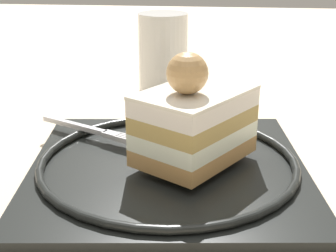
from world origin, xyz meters
TOP-DOWN VIEW (x-y plane):
  - ground_plane at (0.00, 0.00)m, footprint 2.40×2.40m
  - dessert_plate at (-0.01, 0.03)m, footprint 0.27×0.27m
  - cake_slice at (-0.01, 0.01)m, footprint 0.12×0.11m
  - fork at (0.04, 0.11)m, footprint 0.06×0.11m
  - drink_glass_far at (0.26, 0.07)m, footprint 0.07×0.07m

SIDE VIEW (x-z plane):
  - ground_plane at x=0.00m, z-range 0.00..0.00m
  - dessert_plate at x=-0.01m, z-range 0.00..0.02m
  - fork at x=0.04m, z-range 0.02..0.03m
  - drink_glass_far at x=0.26m, z-range 0.00..0.10m
  - cake_slice at x=-0.01m, z-range 0.01..0.10m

